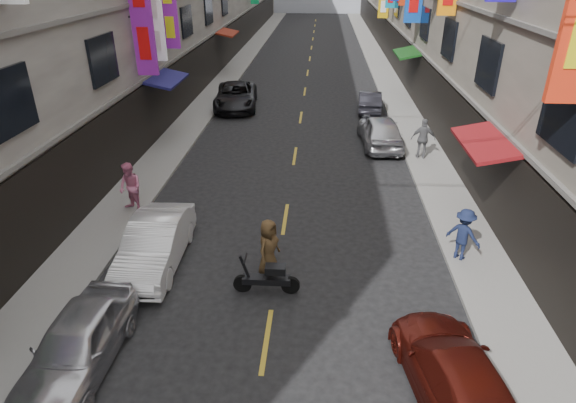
# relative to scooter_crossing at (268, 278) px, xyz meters

# --- Properties ---
(sidewalk_left) EXTENTS (2.00, 90.00, 0.12)m
(sidewalk_left) POSITION_rel_scooter_crossing_xyz_m (-5.83, 28.14, -0.38)
(sidewalk_left) COLOR slate
(sidewalk_left) RESTS_ON ground
(sidewalk_right) EXTENTS (2.00, 90.00, 0.12)m
(sidewalk_right) POSITION_rel_scooter_crossing_xyz_m (6.17, 28.14, -0.38)
(sidewalk_right) COLOR slate
(sidewalk_right) RESTS_ON ground
(street_awnings) EXTENTS (13.99, 35.20, 0.41)m
(street_awnings) POSITION_rel_scooter_crossing_xyz_m (-1.09, 12.14, 2.56)
(street_awnings) COLOR #134312
(street_awnings) RESTS_ON ground
(lane_markings) EXTENTS (0.12, 80.20, 0.01)m
(lane_markings) POSITION_rel_scooter_crossing_xyz_m (0.17, 25.14, -0.44)
(lane_markings) COLOR gold
(lane_markings) RESTS_ON ground
(scooter_crossing) EXTENTS (1.80, 0.50, 1.14)m
(scooter_crossing) POSITION_rel_scooter_crossing_xyz_m (0.00, 0.00, 0.00)
(scooter_crossing) COLOR black
(scooter_crossing) RESTS_ON ground
(scooter_far_right) EXTENTS (0.52, 1.80, 1.14)m
(scooter_far_right) POSITION_rel_scooter_crossing_xyz_m (3.65, 13.58, 0.00)
(scooter_far_right) COLOR black
(scooter_far_right) RESTS_ON ground
(car_left_near) EXTENTS (1.60, 3.88, 1.31)m
(car_left_near) POSITION_rel_scooter_crossing_xyz_m (-3.83, -2.93, 0.21)
(car_left_near) COLOR silver
(car_left_near) RESTS_ON ground
(car_left_mid) EXTENTS (1.56, 4.24, 1.38)m
(car_left_mid) POSITION_rel_scooter_crossing_xyz_m (-3.42, 1.13, 0.25)
(car_left_mid) COLOR white
(car_left_mid) RESTS_ON ground
(car_left_far) EXTENTS (2.92, 5.42, 1.45)m
(car_left_far) POSITION_rel_scooter_crossing_xyz_m (-3.83, 17.89, 0.28)
(car_left_far) COLOR black
(car_left_far) RESTS_ON ground
(car_right_near) EXTENTS (2.46, 4.54, 1.25)m
(car_right_near) POSITION_rel_scooter_crossing_xyz_m (4.17, -3.28, 0.18)
(car_right_near) COLOR #4E130D
(car_right_near) RESTS_ON ground
(car_right_mid) EXTENTS (2.04, 4.51, 1.50)m
(car_right_mid) POSITION_rel_scooter_crossing_xyz_m (4.17, 11.76, 0.31)
(car_right_mid) COLOR #B0B0B5
(car_right_mid) RESTS_ON ground
(car_right_far) EXTENTS (1.50, 3.72, 1.20)m
(car_right_far) POSITION_rel_scooter_crossing_xyz_m (4.17, 17.69, 0.16)
(car_right_far) COLOR #27262E
(car_right_far) RESTS_ON ground
(pedestrian_lfar) EXTENTS (1.05, 0.98, 1.79)m
(pedestrian_lfar) POSITION_rel_scooter_crossing_xyz_m (-5.23, 4.17, 0.57)
(pedestrian_lfar) COLOR pink
(pedestrian_lfar) RESTS_ON sidewalk_left
(pedestrian_rnear) EXTENTS (1.15, 1.07, 1.61)m
(pedestrian_rnear) POSITION_rel_scooter_crossing_xyz_m (5.57, 1.89, 0.48)
(pedestrian_rnear) COLOR #161E3D
(pedestrian_rnear) RESTS_ON sidewalk_right
(pedestrian_rfar) EXTENTS (1.09, 0.66, 1.80)m
(pedestrian_rfar) POSITION_rel_scooter_crossing_xyz_m (5.85, 10.01, 0.58)
(pedestrian_rfar) COLOR slate
(pedestrian_rfar) RESTS_ON sidewalk_right
(pedestrian_crossing) EXTENTS (0.88, 1.00, 1.71)m
(pedestrian_crossing) POSITION_rel_scooter_crossing_xyz_m (-0.06, 0.90, 0.41)
(pedestrian_crossing) COLOR #513B20
(pedestrian_crossing) RESTS_ON ground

